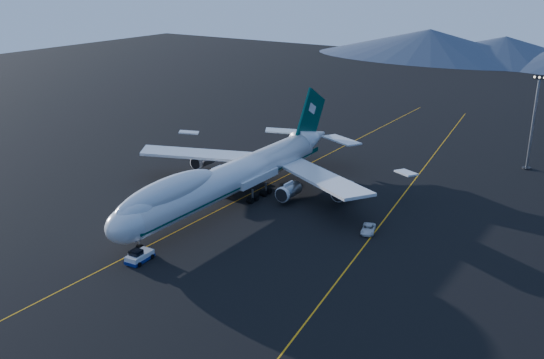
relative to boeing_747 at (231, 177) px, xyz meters
The scene contains 7 objects.
ground 5.81m from the boeing_747, 90.00° to the right, with size 500.00×500.00×0.00m, color black.
taxiway_line_main 5.80m from the boeing_747, 90.00° to the right, with size 0.25×220.00×0.01m, color orange.
taxiway_line_side 32.14m from the boeing_747, 18.38° to the left, with size 0.25×200.00×0.01m, color orange.
boeing_747 is the anchor object (origin of this frame).
pushback_tug 30.12m from the boeing_747, 84.20° to the right, with size 3.27×5.27×2.21m.
service_van 30.51m from the boeing_747, ahead, with size 2.35×5.11×1.42m, color silver.
floodlight_mast 74.48m from the boeing_747, 51.47° to the left, with size 2.84×2.13×22.95m.
Camera 1 is at (71.74, -93.36, 46.45)m, focal length 40.00 mm.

